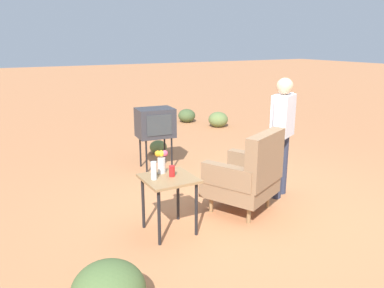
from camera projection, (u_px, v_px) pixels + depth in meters
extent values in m
plane|color=#C17A4C|center=(248.00, 206.00, 5.09)|extent=(60.00, 60.00, 0.00)
cylinder|color=#937047|center=(232.00, 191.00, 5.31)|extent=(0.05, 0.05, 0.22)
cylinder|color=#937047|center=(211.00, 204.00, 4.89)|extent=(0.05, 0.05, 0.22)
cylinder|color=#937047|center=(268.00, 200.00, 5.02)|extent=(0.05, 0.05, 0.22)
cylinder|color=#937047|center=(249.00, 214.00, 4.60)|extent=(0.05, 0.05, 0.22)
cube|color=#8C6B4C|center=(240.00, 186.00, 4.90)|extent=(1.02, 1.02, 0.20)
cube|color=#8C6B4C|center=(265.00, 159.00, 4.61)|extent=(0.75, 0.48, 0.64)
cube|color=#8C6B4C|center=(252.00, 163.00, 5.09)|extent=(0.43, 0.68, 0.26)
cube|color=#8C6B4C|center=(228.00, 176.00, 4.59)|extent=(0.43, 0.68, 0.26)
cylinder|color=black|center=(178.00, 195.00, 4.64)|extent=(0.04, 0.04, 0.62)
cylinder|color=black|center=(143.00, 203.00, 4.43)|extent=(0.04, 0.04, 0.62)
cylinder|color=black|center=(196.00, 209.00, 4.26)|extent=(0.04, 0.04, 0.62)
cylinder|color=black|center=(159.00, 218.00, 4.05)|extent=(0.04, 0.04, 0.62)
cube|color=#937047|center=(169.00, 178.00, 4.26)|extent=(0.56, 0.56, 0.03)
cylinder|color=black|center=(146.00, 157.00, 6.29)|extent=(0.03, 0.03, 0.55)
cylinder|color=black|center=(172.00, 154.00, 6.46)|extent=(0.03, 0.03, 0.55)
cylinder|color=black|center=(140.00, 151.00, 6.61)|extent=(0.03, 0.03, 0.55)
cylinder|color=black|center=(165.00, 148.00, 6.78)|extent=(0.03, 0.03, 0.55)
cube|color=#333338|center=(155.00, 123.00, 6.40)|extent=(0.64, 0.50, 0.48)
cube|color=#383D3F|center=(159.00, 125.00, 6.20)|extent=(0.42, 0.05, 0.34)
cylinder|color=#2D3347|center=(282.00, 164.00, 5.43)|extent=(0.14, 0.14, 0.86)
cylinder|color=#2D3347|center=(277.00, 168.00, 5.26)|extent=(0.14, 0.14, 0.86)
cube|color=silver|center=(283.00, 115.00, 5.16)|extent=(0.42, 0.36, 0.56)
cylinder|color=silver|center=(289.00, 111.00, 5.35)|extent=(0.09, 0.09, 0.50)
cylinder|color=silver|center=(277.00, 116.00, 4.96)|extent=(0.09, 0.09, 0.50)
sphere|color=#DBAD84|center=(285.00, 86.00, 5.06)|extent=(0.22, 0.22, 0.22)
cylinder|color=silver|center=(154.00, 171.00, 4.16)|extent=(0.06, 0.06, 0.20)
cylinder|color=red|center=(172.00, 171.00, 4.27)|extent=(0.07, 0.07, 0.12)
cylinder|color=silver|center=(162.00, 165.00, 4.37)|extent=(0.09, 0.09, 0.18)
sphere|color=yellow|center=(161.00, 153.00, 4.33)|extent=(0.07, 0.07, 0.07)
sphere|color=#E04C66|center=(165.00, 153.00, 4.35)|extent=(0.07, 0.07, 0.07)
sphere|color=orange|center=(158.00, 154.00, 4.33)|extent=(0.07, 0.07, 0.07)
ellipsoid|color=olive|center=(218.00, 119.00, 9.68)|extent=(0.49, 0.49, 0.38)
ellipsoid|color=olive|center=(158.00, 147.00, 7.42)|extent=(0.33, 0.33, 0.26)
ellipsoid|color=#475B33|center=(187.00, 116.00, 10.24)|extent=(0.45, 0.45, 0.35)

